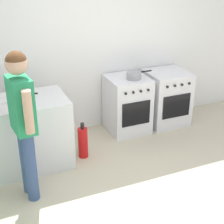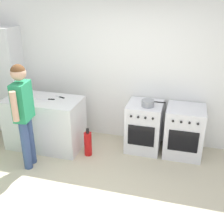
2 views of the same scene
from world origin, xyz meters
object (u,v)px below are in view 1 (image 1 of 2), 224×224
(oven_left, at_px, (127,104))
(fire_extinguisher, at_px, (83,142))
(pot, at_px, (134,75))
(knife_carving, at_px, (16,101))
(oven_right, at_px, (166,98))
(person, at_px, (22,115))
(knife_paring, at_px, (31,94))

(oven_left, height_order, fire_extinguisher, oven_left)
(pot, bearing_deg, knife_carving, -170.45)
(oven_left, distance_m, oven_right, 0.68)
(oven_left, xyz_separation_m, fire_extinguisher, (-0.87, -0.48, -0.21))
(pot, distance_m, person, 1.96)
(oven_right, bearing_deg, knife_paring, -174.11)
(knife_paring, bearing_deg, pot, 4.98)
(knife_paring, relative_size, knife_carving, 0.62)
(knife_carving, relative_size, fire_extinguisher, 0.66)
(person, height_order, fire_extinguisher, person)
(pot, bearing_deg, oven_left, 122.47)
(knife_carving, bearing_deg, person, -92.41)
(oven_left, xyz_separation_m, knife_carving, (-1.64, -0.37, 0.48))
(oven_left, bearing_deg, knife_carving, -167.16)
(pot, xyz_separation_m, fire_extinguisher, (-0.93, -0.39, -0.69))
(pot, relative_size, knife_carving, 1.18)
(oven_right, bearing_deg, oven_left, -180.00)
(knife_carving, xyz_separation_m, person, (-0.03, -0.64, 0.09))
(knife_paring, relative_size, person, 0.12)
(oven_right, bearing_deg, knife_carving, -170.84)
(knife_paring, height_order, knife_carving, same)
(oven_right, xyz_separation_m, knife_carving, (-2.32, -0.37, 0.48))
(oven_right, relative_size, knife_carving, 2.58)
(knife_paring, bearing_deg, person, -105.93)
(knife_paring, bearing_deg, oven_right, 5.89)
(pot, height_order, fire_extinguisher, pot)
(knife_carving, height_order, person, person)
(person, relative_size, fire_extinguisher, 3.33)
(knife_paring, distance_m, knife_carving, 0.25)
(oven_left, relative_size, knife_paring, 4.14)
(oven_right, relative_size, fire_extinguisher, 1.70)
(oven_right, bearing_deg, person, -156.64)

